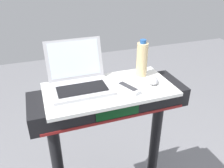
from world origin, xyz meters
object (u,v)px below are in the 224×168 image
at_px(computer_mouse, 153,80).
at_px(water_bottle, 142,59).
at_px(tv_remote, 128,88).
at_px(laptop, 79,79).

height_order(computer_mouse, water_bottle, water_bottle).
xyz_separation_m(computer_mouse, tv_remote, (-0.17, -0.03, -0.01)).
xyz_separation_m(laptop, tv_remote, (0.24, -0.13, -0.04)).
bearing_deg(tv_remote, water_bottle, 43.72).
height_order(computer_mouse, tv_remote, computer_mouse).
bearing_deg(computer_mouse, laptop, -172.76).
relative_size(computer_mouse, tv_remote, 0.60).
distance_m(computer_mouse, water_bottle, 0.15).
relative_size(water_bottle, tv_remote, 1.38).
relative_size(laptop, tv_remote, 1.99).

